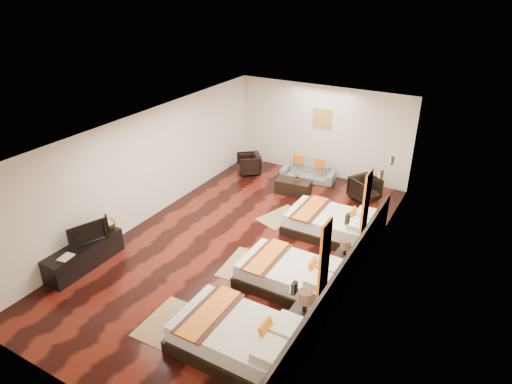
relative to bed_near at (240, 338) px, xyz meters
The scene contains 30 objects.
floor 3.31m from the bed_near, 121.03° to the left, with size 5.50×9.50×0.01m, color black.
ceiling 4.14m from the bed_near, 121.03° to the left, with size 5.50×9.50×0.01m, color white.
back_wall 7.84m from the bed_near, 102.64° to the left, with size 5.50×0.01×2.80m, color silver.
left_wall 5.38m from the bed_near, 147.60° to the left, with size 0.01×9.50×2.80m, color silver.
right_wall 3.21m from the bed_near, 69.56° to the left, with size 0.01×9.50×2.80m, color silver.
headboard_panel 2.27m from the bed_near, 63.42° to the left, with size 0.08×6.60×0.90m, color black.
bed_near is the anchor object (origin of this frame).
bed_mid 2.00m from the bed_near, 90.05° to the left, with size 2.07×1.30×0.79m.
bed_far 4.30m from the bed_near, 90.01° to the left, with size 2.17×1.36×0.83m.
nightstand_a 1.19m from the bed_near, 50.98° to the left, with size 0.46×0.46×0.91m.
nightstand_b 3.07m from the bed_near, 75.94° to the left, with size 0.40×0.40×0.79m.
jute_mat_near 1.56m from the bed_near, behind, with size 0.75×1.20×0.01m, color #A07D51.
jute_mat_mid 2.47m from the bed_near, 120.36° to the left, with size 0.75×1.20×0.01m, color #A07D51.
jute_mat_far 4.69m from the bed_near, 108.06° to the left, with size 0.75×1.20×0.01m, color #A07D51.
tv_console 4.22m from the bed_near, behind, with size 0.50×1.80×0.55m, color black.
tv 4.22m from the bed_near, behind, with size 0.88×0.11×0.50m, color black.
book 4.21m from the bed_near, behind, with size 0.23×0.31×0.03m, color black.
figurine 4.37m from the bed_near, 164.82° to the left, with size 0.37×0.37×0.38m, color brown.
sofa 7.15m from the bed_near, 104.54° to the left, with size 1.63×0.64×0.48m, color slate.
armchair_left 7.41m from the bed_near, 119.28° to the left, with size 0.68×0.70×0.64m, color black.
armchair_right 6.53m from the bed_near, 89.11° to the left, with size 0.70×0.73×0.66m, color black.
coffee_table 6.14m from the bed_near, 106.99° to the left, with size 1.00×0.50×0.40m, color black.
table_plant 6.16m from the bed_near, 106.07° to the left, with size 0.23×0.20×0.26m, color #27521B.
orange_panel_a 1.98m from the bed_near, 41.80° to the left, with size 0.04×0.40×1.30m, color #D86014.
orange_panel_b 3.58m from the bed_near, 71.71° to the left, with size 0.04×0.40×1.30m, color #D86014.
sconce_near 1.86m from the bed_near, ahead, with size 0.07×0.12×0.18m.
sconce_mid 2.75m from the bed_near, 63.54° to the left, with size 0.07×0.12×0.18m.
sconce_far 4.61m from the bed_near, 76.59° to the left, with size 0.07×0.12×0.18m.
sconce_lounge 5.45m from the bed_near, 78.88° to the left, with size 0.07×0.12×0.18m.
gold_artwork 7.89m from the bed_near, 102.67° to the left, with size 0.60×0.04×0.60m, color #AD873F.
Camera 1 is at (4.68, -7.53, 5.77)m, focal length 31.25 mm.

